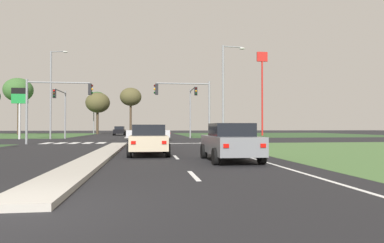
% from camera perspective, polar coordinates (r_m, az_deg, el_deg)
% --- Properties ---
extents(ground_plane, '(200.00, 200.00, 0.00)m').
position_cam_1_polar(ground_plane, '(35.97, -11.05, -3.15)').
color(ground_plane, black).
extents(grass_verge_far_right, '(35.00, 35.00, 0.01)m').
position_cam_1_polar(grass_verge_far_right, '(64.75, 13.55, -2.14)').
color(grass_verge_far_right, '#2D4C28').
rests_on(grass_verge_far_right, ground).
extents(median_island_near, '(1.20, 22.00, 0.14)m').
position_cam_1_polar(median_island_near, '(17.07, -14.91, -5.37)').
color(median_island_near, '#ADA89E').
rests_on(median_island_near, ground).
extents(median_island_far, '(1.20, 36.00, 0.14)m').
position_cam_1_polar(median_island_far, '(60.93, -9.63, -2.17)').
color(median_island_far, gray).
rests_on(median_island_far, ground).
extents(lane_dash_near, '(0.14, 2.00, 0.01)m').
position_cam_1_polar(lane_dash_near, '(9.85, 0.29, -9.08)').
color(lane_dash_near, silver).
rests_on(lane_dash_near, ground).
extents(lane_dash_second, '(0.14, 2.00, 0.01)m').
position_cam_1_polar(lane_dash_second, '(15.78, -2.71, -6.01)').
color(lane_dash_second, silver).
rests_on(lane_dash_second, ground).
extents(lane_dash_third, '(0.14, 2.00, 0.01)m').
position_cam_1_polar(lane_dash_third, '(21.75, -4.06, -4.61)').
color(lane_dash_third, silver).
rests_on(lane_dash_third, ground).
extents(lane_dash_fourth, '(0.14, 2.00, 0.01)m').
position_cam_1_polar(lane_dash_fourth, '(27.73, -4.83, -3.82)').
color(lane_dash_fourth, silver).
rests_on(lane_dash_fourth, ground).
extents(lane_dash_fifth, '(0.14, 2.00, 0.01)m').
position_cam_1_polar(lane_dash_fifth, '(33.72, -5.32, -3.30)').
color(lane_dash_fifth, silver).
rests_on(lane_dash_fifth, ground).
extents(edge_line_right, '(0.14, 24.00, 0.01)m').
position_cam_1_polar(edge_line_right, '(18.54, 7.11, -5.25)').
color(edge_line_right, silver).
rests_on(edge_line_right, ground).
extents(stop_bar_near, '(6.40, 0.50, 0.01)m').
position_cam_1_polar(stop_bar_near, '(28.96, -4.35, -3.69)').
color(stop_bar_near, silver).
rests_on(stop_bar_near, ground).
extents(crosswalk_bar_near, '(0.70, 2.80, 0.01)m').
position_cam_1_polar(crosswalk_bar_near, '(31.88, -23.20, -3.37)').
color(crosswalk_bar_near, silver).
rests_on(crosswalk_bar_near, ground).
extents(crosswalk_bar_second, '(0.70, 2.80, 0.01)m').
position_cam_1_polar(crosswalk_bar_second, '(31.59, -21.19, -3.40)').
color(crosswalk_bar_second, silver).
rests_on(crosswalk_bar_second, ground).
extents(crosswalk_bar_third, '(0.70, 2.80, 0.01)m').
position_cam_1_polar(crosswalk_bar_third, '(31.34, -19.14, -3.43)').
color(crosswalk_bar_third, silver).
rests_on(crosswalk_bar_third, ground).
extents(crosswalk_bar_fourth, '(0.70, 2.80, 0.01)m').
position_cam_1_polar(crosswalk_bar_fourth, '(31.13, -17.06, -3.46)').
color(crosswalk_bar_fourth, silver).
rests_on(crosswalk_bar_fourth, ground).
extents(crosswalk_bar_fifth, '(0.70, 2.80, 0.01)m').
position_cam_1_polar(crosswalk_bar_fifth, '(30.97, -14.96, -3.49)').
color(crosswalk_bar_fifth, silver).
rests_on(crosswalk_bar_fifth, ground).
extents(car_grey_near, '(1.98, 4.19, 1.55)m').
position_cam_1_polar(car_grey_near, '(14.00, 6.47, -3.42)').
color(car_grey_near, slate).
rests_on(car_grey_near, ground).
extents(car_beige_second, '(1.97, 4.48, 1.52)m').
position_cam_1_polar(car_beige_second, '(17.11, -7.31, -3.02)').
color(car_beige_second, '#BCAD8E').
rests_on(car_beige_second, ground).
extents(car_maroon_third, '(2.05, 4.17, 1.46)m').
position_cam_1_polar(car_maroon_third, '(22.54, -7.08, -2.58)').
color(car_maroon_third, maroon).
rests_on(car_maroon_third, ground).
extents(car_silver_fourth, '(4.47, 1.96, 1.59)m').
position_cam_1_polar(car_silver_fourth, '(35.51, -7.31, -1.88)').
color(car_silver_fourth, '#B7B7BC').
rests_on(car_silver_fourth, ground).
extents(car_black_fifth, '(1.97, 4.30, 1.52)m').
position_cam_1_polar(car_black_fifth, '(58.57, -12.08, -1.52)').
color(car_black_fifth, black).
rests_on(car_black_fifth, ground).
extents(traffic_signal_far_left, '(0.32, 5.24, 5.73)m').
position_cam_1_polar(traffic_signal_far_left, '(41.82, -21.10, 2.66)').
color(traffic_signal_far_left, gray).
rests_on(traffic_signal_far_left, ground).
extents(traffic_signal_far_right, '(0.32, 5.29, 6.20)m').
position_cam_1_polar(traffic_signal_far_right, '(41.11, 0.03, 3.08)').
color(traffic_signal_far_right, gray).
rests_on(traffic_signal_far_right, ground).
extents(traffic_signal_near_left, '(5.37, 0.32, 5.34)m').
position_cam_1_polar(traffic_signal_near_left, '(30.38, -22.38, 3.55)').
color(traffic_signal_near_left, gray).
rests_on(traffic_signal_near_left, ground).
extents(traffic_signal_near_right, '(4.95, 0.32, 5.43)m').
position_cam_1_polar(traffic_signal_near_right, '(29.60, -0.56, 3.66)').
color(traffic_signal_near_right, gray).
rests_on(traffic_signal_near_right, ground).
extents(street_lamp_second, '(2.19, 0.40, 8.76)m').
position_cam_1_polar(street_lamp_second, '(30.75, 5.57, 5.61)').
color(street_lamp_second, gray).
rests_on(street_lamp_second, ground).
extents(street_lamp_third, '(2.14, 0.90, 10.26)m').
position_cam_1_polar(street_lamp_third, '(42.79, -22.46, 4.87)').
color(street_lamp_third, gray).
rests_on(street_lamp_third, ground).
extents(street_lamp_fourth, '(1.70, 2.11, 8.43)m').
position_cam_1_polar(street_lamp_fourth, '(74.62, -16.26, 1.70)').
color(street_lamp_fourth, gray).
rests_on(street_lamp_fourth, ground).
extents(fastfood_pole_sign, '(1.80, 0.40, 13.91)m').
position_cam_1_polar(fastfood_pole_sign, '(58.14, 11.69, 7.54)').
color(fastfood_pole_sign, red).
rests_on(fastfood_pole_sign, ground).
extents(fuel_price_totem, '(1.80, 0.24, 5.91)m').
position_cam_1_polar(fuel_price_totem, '(43.84, -26.95, 2.99)').
color(fuel_price_totem, silver).
rests_on(fuel_price_totem, ground).
extents(treeline_second, '(5.12, 5.12, 10.33)m').
position_cam_1_polar(treeline_second, '(69.61, -27.15, 4.72)').
color(treeline_second, '#423323').
rests_on(treeline_second, ground).
extents(treeline_third, '(3.77, 3.77, 8.46)m').
position_cam_1_polar(treeline_third, '(70.58, -15.61, 3.46)').
color(treeline_third, '#423323').
rests_on(treeline_third, ground).
extents(treeline_fourth, '(4.75, 4.75, 8.28)m').
position_cam_1_polar(treeline_fourth, '(70.15, -15.54, 3.05)').
color(treeline_fourth, '#423323').
rests_on(treeline_fourth, ground).
extents(treeline_fifth, '(4.13, 4.13, 9.01)m').
position_cam_1_polar(treeline_fifth, '(66.85, -10.26, 4.04)').
color(treeline_fifth, '#423323').
rests_on(treeline_fifth, ground).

